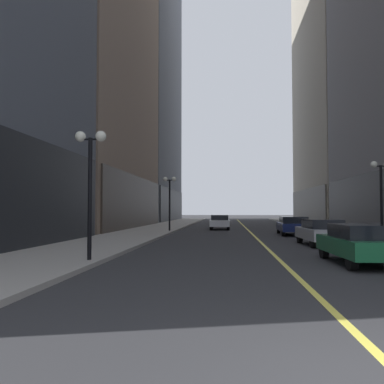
{
  "coord_description": "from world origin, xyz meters",
  "views": [
    {
      "loc": [
        -1.87,
        -4.09,
        1.8
      ],
      "look_at": [
        -5.21,
        34.86,
        3.51
      ],
      "focal_mm": 38.08,
      "sensor_mm": 36.0,
      "label": 1
    }
  ],
  "objects_px": {
    "car_silver": "(321,231)",
    "car_white": "(220,221)",
    "car_navy": "(293,225)",
    "street_lamp_right_mid": "(381,183)",
    "street_lamp_left_near": "(90,166)",
    "car_green": "(361,242)",
    "street_lamp_left_far": "(170,191)"
  },
  "relations": [
    {
      "from": "car_silver",
      "to": "street_lamp_left_near",
      "type": "bearing_deg",
      "value": -139.76
    },
    {
      "from": "street_lamp_left_far",
      "to": "street_lamp_right_mid",
      "type": "height_order",
      "value": "same"
    },
    {
      "from": "street_lamp_left_near",
      "to": "street_lamp_right_mid",
      "type": "distance_m",
      "value": 15.92
    },
    {
      "from": "car_green",
      "to": "street_lamp_left_near",
      "type": "height_order",
      "value": "street_lamp_left_near"
    },
    {
      "from": "car_white",
      "to": "car_navy",
      "type": "bearing_deg",
      "value": -56.36
    },
    {
      "from": "car_silver",
      "to": "street_lamp_left_far",
      "type": "xyz_separation_m",
      "value": [
        -9.26,
        11.06,
        2.54
      ]
    },
    {
      "from": "car_navy",
      "to": "car_white",
      "type": "height_order",
      "value": "same"
    },
    {
      "from": "car_silver",
      "to": "car_white",
      "type": "bearing_deg",
      "value": 107.98
    },
    {
      "from": "car_silver",
      "to": "street_lamp_right_mid",
      "type": "height_order",
      "value": "street_lamp_right_mid"
    },
    {
      "from": "car_white",
      "to": "street_lamp_right_mid",
      "type": "relative_size",
      "value": 1.03
    },
    {
      "from": "car_green",
      "to": "street_lamp_left_far",
      "type": "distance_m",
      "value": 20.36
    },
    {
      "from": "car_white",
      "to": "street_lamp_left_near",
      "type": "height_order",
      "value": "street_lamp_left_near"
    },
    {
      "from": "street_lamp_left_far",
      "to": "street_lamp_right_mid",
      "type": "bearing_deg",
      "value": -36.39
    },
    {
      "from": "car_white",
      "to": "street_lamp_left_far",
      "type": "bearing_deg",
      "value": -125.18
    },
    {
      "from": "car_green",
      "to": "car_navy",
      "type": "bearing_deg",
      "value": 89.06
    },
    {
      "from": "car_white",
      "to": "street_lamp_left_near",
      "type": "distance_m",
      "value": 24.84
    },
    {
      "from": "car_silver",
      "to": "street_lamp_left_far",
      "type": "relative_size",
      "value": 0.95
    },
    {
      "from": "car_green",
      "to": "car_navy",
      "type": "relative_size",
      "value": 0.92
    },
    {
      "from": "car_silver",
      "to": "car_navy",
      "type": "relative_size",
      "value": 0.87
    },
    {
      "from": "car_navy",
      "to": "car_white",
      "type": "distance_m",
      "value": 9.63
    },
    {
      "from": "street_lamp_left_near",
      "to": "car_green",
      "type": "bearing_deg",
      "value": 5.08
    },
    {
      "from": "car_silver",
      "to": "street_lamp_left_near",
      "type": "distance_m",
      "value": 12.4
    },
    {
      "from": "car_green",
      "to": "street_lamp_right_mid",
      "type": "xyz_separation_m",
      "value": [
        3.84,
        8.67,
        2.54
      ]
    },
    {
      "from": "car_green",
      "to": "street_lamp_right_mid",
      "type": "bearing_deg",
      "value": 66.13
    },
    {
      "from": "car_green",
      "to": "street_lamp_left_near",
      "type": "relative_size",
      "value": 1.0
    },
    {
      "from": "car_navy",
      "to": "street_lamp_right_mid",
      "type": "xyz_separation_m",
      "value": [
        3.58,
        -6.92,
        2.53
      ]
    },
    {
      "from": "car_navy",
      "to": "street_lamp_left_near",
      "type": "relative_size",
      "value": 1.08
    },
    {
      "from": "car_silver",
      "to": "street_lamp_left_near",
      "type": "xyz_separation_m",
      "value": [
        -9.26,
        -7.84,
        2.54
      ]
    },
    {
      "from": "car_white",
      "to": "car_green",
      "type": "bearing_deg",
      "value": -77.86
    },
    {
      "from": "street_lamp_left_near",
      "to": "street_lamp_right_mid",
      "type": "bearing_deg",
      "value": 36.48
    },
    {
      "from": "street_lamp_left_far",
      "to": "street_lamp_right_mid",
      "type": "distance_m",
      "value": 15.9
    },
    {
      "from": "car_navy",
      "to": "car_white",
      "type": "relative_size",
      "value": 1.05
    }
  ]
}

